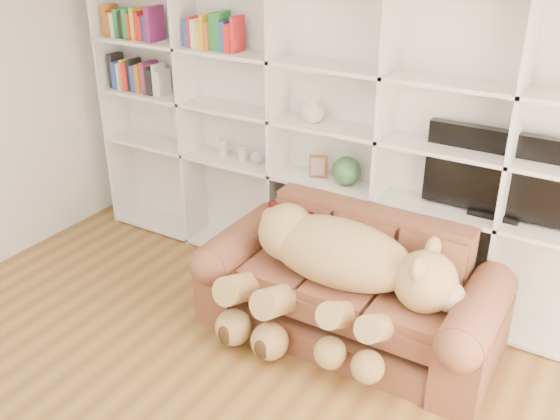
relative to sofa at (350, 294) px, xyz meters
The scene contains 12 objects.
wall_back 1.39m from the sofa, 122.39° to the left, with size 5.00×0.02×2.70m, color white.
bookshelf 1.40m from the sofa, 138.52° to the left, with size 4.43×0.35×2.40m.
sofa is the anchor object (origin of this frame).
teddy_bear 0.33m from the sofa, 106.52° to the right, with size 1.55×0.85×0.90m.
throw_pillow 0.66m from the sofa, 165.84° to the left, with size 0.36×0.12×0.36m, color #550E14.
tv 1.30m from the sofa, 40.63° to the left, with size 1.03×0.18×0.61m.
picture_frame 1.05m from the sofa, 134.30° to the left, with size 0.14×0.03×0.18m, color brown.
green_vase 0.95m from the sofa, 120.17° to the left, with size 0.22×0.22×0.22m, color #2F5B34.
figurine_tall 1.72m from the sofa, 158.03° to the left, with size 0.07×0.07×0.14m, color beige.
figurine_short 1.55m from the sofa, 155.07° to the left, with size 0.08×0.08×0.13m, color beige.
snow_globe 1.43m from the sofa, 152.44° to the left, with size 0.11×0.11×0.11m, color silver.
shelf_vase 1.40m from the sofa, 137.16° to the left, with size 0.19×0.19×0.19m, color beige.
Camera 1 is at (1.97, -1.68, 2.79)m, focal length 40.00 mm.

